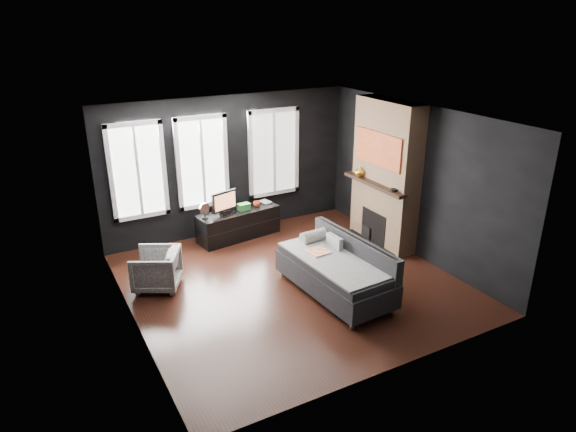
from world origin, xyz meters
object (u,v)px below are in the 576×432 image
book (262,197)px  mantel_vase (360,171)px  sofa (335,268)px  armchair (156,267)px  media_console (238,224)px  monitor (224,201)px  mug (257,203)px

book → mantel_vase: bearing=-38.9°
sofa → armchair: 2.82m
media_console → monitor: 0.60m
monitor → book: bearing=-5.2°
armchair → media_console: armchair is taller
sofa → book: 2.87m
armchair → media_console: bearing=150.0°
media_console → mug: mug is taller
media_console → mug: size_ratio=11.90×
sofa → media_console: sofa is taller
sofa → mug: 2.73m
media_console → monitor: (-0.28, -0.03, 0.53)m
armchair → monitor: monitor is taller
book → mantel_vase: 2.02m
book → mantel_vase: (1.49, -1.20, 0.65)m
sofa → media_console: (-0.45, 2.70, -0.16)m
media_console → mantel_vase: bearing=-34.8°
media_console → book: book is taller
mug → mantel_vase: bearing=-33.0°
mug → mantel_vase: mantel_vase is taller
armchair → media_console: 2.27m
armchair → book: size_ratio=2.88×
monitor → media_console: bearing=-11.5°
book → sofa: bearing=-92.7°
armchair → mantel_vase: mantel_vase is taller
sofa → book: sofa is taller
sofa → monitor: size_ratio=3.64×
mug → book: book is taller
sofa → book: size_ratio=8.30×
sofa → media_console: size_ratio=1.25×
media_console → monitor: monitor is taller
book → mug: bearing=-143.6°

